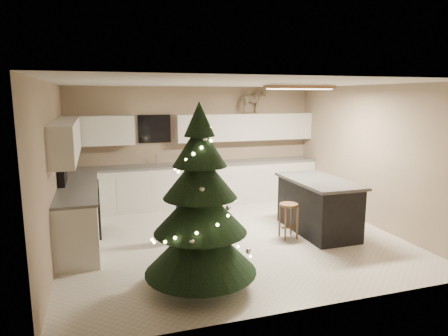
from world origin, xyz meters
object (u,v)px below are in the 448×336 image
at_px(christmas_tree, 200,214).
at_px(bar_stool, 289,212).
at_px(rocking_horse, 252,101).
at_px(island, 318,206).
at_px(toddler, 181,215).

bearing_deg(christmas_tree, bar_stool, 34.13).
distance_m(bar_stool, rocking_horse, 3.25).
bearing_deg(island, rocking_horse, 95.92).
bearing_deg(bar_stool, toddler, 168.06).
xyz_separation_m(bar_stool, rocking_horse, (0.38, 2.66, 1.83)).
bearing_deg(bar_stool, island, 11.88).
relative_size(bar_stool, rocking_horse, 0.88).
distance_m(island, rocking_horse, 3.11).
bearing_deg(rocking_horse, toddler, 117.16).
height_order(island, christmas_tree, christmas_tree).
height_order(bar_stool, rocking_horse, rocking_horse).
relative_size(island, bar_stool, 2.82).
distance_m(christmas_tree, rocking_horse, 4.71).
xyz_separation_m(island, toddler, (-2.42, 0.24, -0.02)).
bearing_deg(bar_stool, rocking_horse, 81.90).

